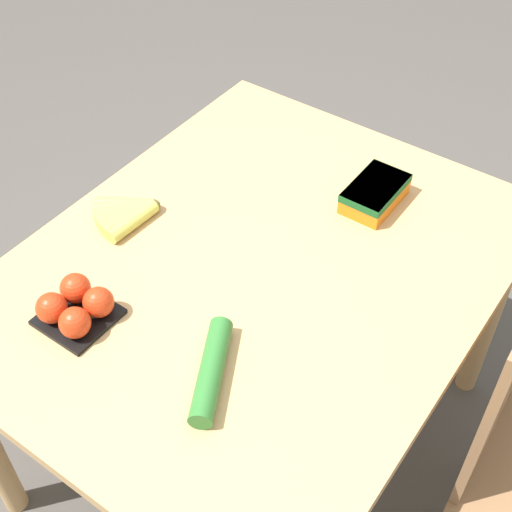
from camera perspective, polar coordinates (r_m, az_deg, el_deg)
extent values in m
plane|color=#4C4742|center=(2.16, 0.00, -14.42)|extent=(12.00, 12.00, 0.00)
cube|color=tan|center=(1.59, 0.00, -1.15)|extent=(1.20, 0.96, 0.03)
cylinder|color=tan|center=(2.34, -0.66, 4.78)|extent=(0.06, 0.06, 0.70)
cylinder|color=tan|center=(2.09, 18.29, -4.12)|extent=(0.06, 0.06, 0.70)
cylinder|color=#8E6642|center=(2.02, 18.70, -13.41)|extent=(0.04, 0.04, 0.42)
sphere|color=brown|center=(1.71, -8.15, 4.00)|extent=(0.03, 0.03, 0.03)
cylinder|color=#CCC651|center=(1.73, -10.47, 4.06)|extent=(0.10, 0.14, 0.03)
cylinder|color=#CCC651|center=(1.72, -10.50, 3.82)|extent=(0.12, 0.13, 0.03)
cylinder|color=#CCC651|center=(1.71, -10.48, 3.57)|extent=(0.13, 0.12, 0.03)
cylinder|color=#CCC651|center=(1.70, -10.40, 3.33)|extent=(0.14, 0.10, 0.03)
cylinder|color=#CCC651|center=(1.69, -10.27, 3.11)|extent=(0.14, 0.08, 0.03)
cylinder|color=#CCC651|center=(1.68, -10.07, 2.91)|extent=(0.15, 0.06, 0.03)
cylinder|color=#CCC651|center=(1.68, -9.82, 2.74)|extent=(0.14, 0.04, 0.03)
cube|color=black|center=(1.51, -14.03, -4.75)|extent=(0.14, 0.14, 0.01)
sphere|color=red|center=(1.52, -14.26, -2.51)|extent=(0.06, 0.06, 0.06)
sphere|color=red|center=(1.49, -16.05, -4.01)|extent=(0.06, 0.06, 0.06)
sphere|color=red|center=(1.48, -12.49, -3.63)|extent=(0.06, 0.06, 0.06)
sphere|color=red|center=(1.46, -14.30, -5.19)|extent=(0.06, 0.06, 0.06)
cube|color=orange|center=(1.73, 9.49, 4.94)|extent=(0.17, 0.11, 0.06)
cube|color=#145123|center=(1.72, 9.56, 5.40)|extent=(0.17, 0.11, 0.02)
cylinder|color=#2D702D|center=(1.37, -3.59, -9.12)|extent=(0.22, 0.15, 0.05)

